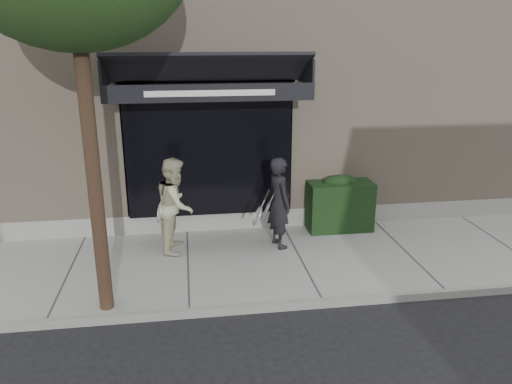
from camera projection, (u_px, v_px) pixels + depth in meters
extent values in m
plane|color=black|center=(299.00, 263.00, 9.04)|extent=(80.00, 80.00, 0.00)
cube|color=#A09F9A|center=(299.00, 260.00, 9.02)|extent=(20.00, 3.00, 0.12)
cube|color=gray|center=(322.00, 303.00, 7.56)|extent=(20.00, 0.10, 0.14)
cube|color=tan|center=(259.00, 83.00, 12.92)|extent=(14.00, 7.00, 5.50)
cube|color=gray|center=(282.00, 217.00, 10.57)|extent=(14.02, 0.42, 0.50)
cube|color=black|center=(209.00, 150.00, 9.75)|extent=(3.20, 0.30, 2.60)
cube|color=gray|center=(126.00, 150.00, 9.68)|extent=(0.08, 0.40, 2.60)
cube|color=gray|center=(288.00, 145.00, 10.11)|extent=(0.08, 0.40, 2.60)
cube|color=gray|center=(207.00, 79.00, 9.49)|extent=(3.36, 0.40, 0.12)
cube|color=black|center=(208.00, 67.00, 8.75)|extent=(3.60, 1.03, 0.55)
cube|color=black|center=(210.00, 93.00, 8.40)|extent=(3.60, 0.05, 0.30)
cube|color=white|center=(211.00, 93.00, 8.37)|extent=(2.20, 0.01, 0.10)
cube|color=black|center=(104.00, 73.00, 8.53)|extent=(0.04, 1.00, 0.45)
cube|color=black|center=(307.00, 71.00, 9.02)|extent=(0.04, 1.00, 0.45)
cube|color=black|center=(339.00, 205.00, 10.18)|extent=(1.30, 0.70, 1.00)
ellipsoid|color=black|center=(340.00, 182.00, 10.03)|extent=(0.71, 0.38, 0.27)
cylinder|color=black|center=(92.00, 156.00, 6.65)|extent=(0.20, 0.20, 4.80)
imported|color=black|center=(279.00, 203.00, 9.22)|extent=(0.56, 0.71, 1.72)
torus|color=silver|center=(266.00, 211.00, 8.97)|extent=(0.20, 0.33, 0.29)
cylinder|color=silver|center=(266.00, 211.00, 8.97)|extent=(0.16, 0.29, 0.25)
cylinder|color=silver|center=(266.00, 211.00, 8.97)|extent=(0.17, 0.05, 0.09)
cylinder|color=black|center=(266.00, 211.00, 8.97)|extent=(0.20, 0.07, 0.11)
torus|color=silver|center=(257.00, 216.00, 8.84)|extent=(0.15, 0.31, 0.29)
cylinder|color=silver|center=(257.00, 216.00, 8.84)|extent=(0.12, 0.27, 0.25)
cylinder|color=silver|center=(257.00, 216.00, 8.84)|extent=(0.17, 0.02, 0.09)
cylinder|color=black|center=(257.00, 216.00, 8.84)|extent=(0.20, 0.04, 0.11)
imported|color=beige|center=(176.00, 205.00, 9.07)|extent=(0.78, 0.94, 1.75)
torus|color=silver|center=(159.00, 213.00, 8.78)|extent=(0.14, 0.31, 0.30)
cylinder|color=silver|center=(159.00, 213.00, 8.78)|extent=(0.11, 0.28, 0.27)
cylinder|color=silver|center=(159.00, 213.00, 8.78)|extent=(0.18, 0.05, 0.06)
cylinder|color=black|center=(159.00, 213.00, 8.78)|extent=(0.20, 0.07, 0.07)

